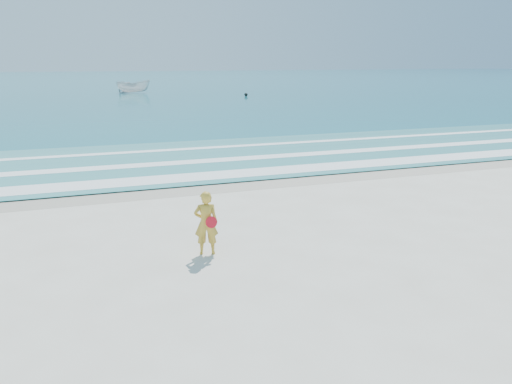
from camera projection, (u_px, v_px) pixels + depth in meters
name	position (u px, v px, depth m)	size (l,w,h in m)	color
ground	(327.00, 289.00, 9.85)	(400.00, 400.00, 0.00)	silver
wet_sand	(212.00, 185.00, 18.05)	(400.00, 2.40, 0.00)	#B2A893
ocean	(97.00, 81.00, 105.48)	(400.00, 190.00, 0.04)	#19727F
shallow	(184.00, 159.00, 22.59)	(400.00, 10.00, 0.01)	#59B7AD
foam_near	(203.00, 176.00, 19.22)	(400.00, 1.40, 0.01)	white
foam_mid	(188.00, 162.00, 21.86)	(400.00, 0.90, 0.01)	white
foam_far	(174.00, 150.00, 24.87)	(400.00, 0.60, 0.01)	white
boat	(133.00, 87.00, 67.25)	(1.68, 4.47, 1.72)	silver
buoy	(246.00, 95.00, 61.41)	(0.43, 0.43, 0.43)	black
woman	(206.00, 223.00, 11.48)	(0.62, 0.48, 1.51)	gold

